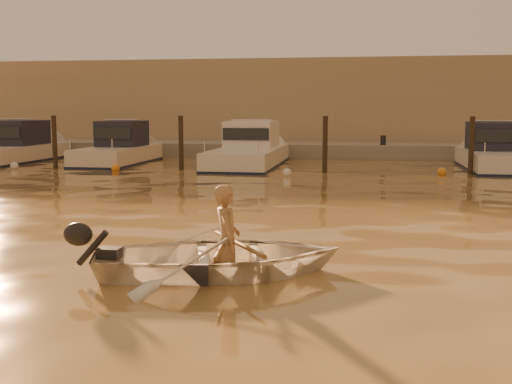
% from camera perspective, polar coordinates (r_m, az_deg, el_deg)
% --- Properties ---
extents(ground_plane, '(160.00, 160.00, 0.00)m').
position_cam_1_polar(ground_plane, '(9.44, 2.16, -6.43)').
color(ground_plane, olive).
rests_on(ground_plane, ground).
extents(dinghy, '(3.98, 3.35, 0.71)m').
position_cam_1_polar(dinghy, '(8.87, -3.25, -5.80)').
color(dinghy, silver).
rests_on(dinghy, ground_plane).
extents(person, '(0.52, 0.64, 1.53)m').
position_cam_1_polar(person, '(8.83, -2.61, -4.30)').
color(person, '#9C764E').
rests_on(person, dinghy).
extents(outboard_motor, '(0.98, 0.65, 0.70)m').
position_cam_1_polar(outboard_motor, '(8.87, -13.00, -5.67)').
color(outboard_motor, black).
rests_on(outboard_motor, dinghy).
extents(oar_port, '(1.09, 1.86, 0.13)m').
position_cam_1_polar(oar_port, '(8.85, -1.64, -4.57)').
color(oar_port, brown).
rests_on(oar_port, dinghy).
extents(oar_starboard, '(0.34, 2.09, 0.13)m').
position_cam_1_polar(oar_starboard, '(8.83, -2.93, -4.60)').
color(oar_starboard, brown).
rests_on(oar_starboard, dinghy).
extents(moored_boat_0, '(2.34, 7.43, 1.75)m').
position_cam_1_polar(moored_boat_0, '(29.21, -21.09, 3.73)').
color(moored_boat_0, beige).
rests_on(moored_boat_0, ground_plane).
extents(moored_boat_1, '(2.07, 6.22, 1.75)m').
position_cam_1_polar(moored_boat_1, '(27.07, -12.20, 3.80)').
color(moored_boat_1, beige).
rests_on(moored_boat_1, ground_plane).
extents(moored_boat_2, '(2.38, 7.94, 1.75)m').
position_cam_1_polar(moored_boat_2, '(25.54, -0.64, 3.76)').
color(moored_boat_2, silver).
rests_on(moored_boat_2, ground_plane).
extents(moored_boat_4, '(2.11, 6.54, 1.75)m').
position_cam_1_polar(moored_boat_4, '(25.60, 20.44, 3.30)').
color(moored_boat_4, silver).
rests_on(moored_boat_4, ground_plane).
extents(piling_0, '(0.18, 0.18, 2.20)m').
position_cam_1_polar(piling_0, '(25.73, -17.46, 4.06)').
color(piling_0, '#2D2319').
rests_on(piling_0, ground_plane).
extents(piling_1, '(0.18, 0.18, 2.20)m').
position_cam_1_polar(piling_1, '(23.88, -6.68, 4.12)').
color(piling_1, '#2D2319').
rests_on(piling_1, ground_plane).
extents(piling_2, '(0.18, 0.18, 2.20)m').
position_cam_1_polar(piling_2, '(22.97, 6.15, 3.99)').
color(piling_2, '#2D2319').
rests_on(piling_2, ground_plane).
extents(piling_3, '(0.18, 0.18, 2.20)m').
position_cam_1_polar(piling_3, '(23.21, 18.59, 3.69)').
color(piling_3, '#2D2319').
rests_on(piling_3, ground_plane).
extents(fender_a, '(0.30, 0.30, 0.30)m').
position_cam_1_polar(fender_a, '(25.91, -20.68, 2.17)').
color(fender_a, silver).
rests_on(fender_a, ground_plane).
extents(fender_b, '(0.30, 0.30, 0.30)m').
position_cam_1_polar(fender_b, '(23.94, -12.38, 2.08)').
color(fender_b, orange).
rests_on(fender_b, ground_plane).
extents(fender_c, '(0.30, 0.30, 0.30)m').
position_cam_1_polar(fender_c, '(21.73, 2.79, 1.72)').
color(fender_c, silver).
rests_on(fender_c, ground_plane).
extents(fender_d, '(0.30, 0.30, 0.30)m').
position_cam_1_polar(fender_d, '(22.91, 16.19, 1.73)').
color(fender_d, orange).
rests_on(fender_d, ground_plane).
extents(quay, '(52.00, 4.00, 1.00)m').
position_cam_1_polar(quay, '(30.68, 7.38, 3.43)').
color(quay, gray).
rests_on(quay, ground_plane).
extents(waterfront_building, '(46.00, 7.00, 4.80)m').
position_cam_1_polar(waterfront_building, '(36.11, 7.79, 7.59)').
color(waterfront_building, '#9E8466').
rests_on(waterfront_building, quay).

